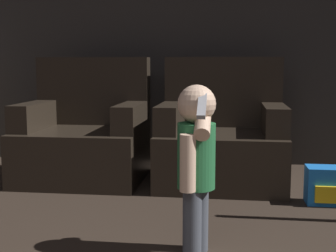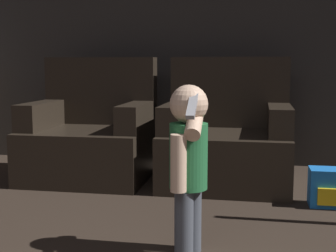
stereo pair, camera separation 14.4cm
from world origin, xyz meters
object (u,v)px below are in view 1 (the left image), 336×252
object	(u,v)px
toy_backpack	(328,186)
armchair_left	(85,138)
person_toddler	(196,156)
armchair_right	(222,140)

from	to	relation	value
toy_backpack	armchair_left	bearing A→B (deg)	164.53
armchair_left	person_toddler	bearing A→B (deg)	-55.64
armchair_right	person_toddler	distance (m)	1.39
armchair_right	person_toddler	size ratio (longest dim) A/B	1.18
armchair_left	person_toddler	world-z (taller)	armchair_left
armchair_right	toy_backpack	world-z (taller)	armchair_right
person_toddler	toy_backpack	size ratio (longest dim) A/B	2.94
person_toddler	armchair_right	bearing A→B (deg)	-168.04
armchair_right	toy_backpack	size ratio (longest dim) A/B	3.48
armchair_left	toy_backpack	xyz separation A→B (m)	(1.73, -0.48, -0.20)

